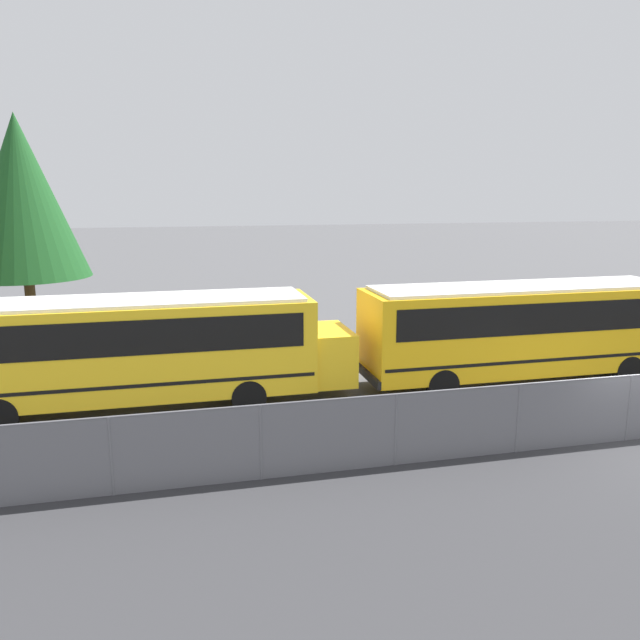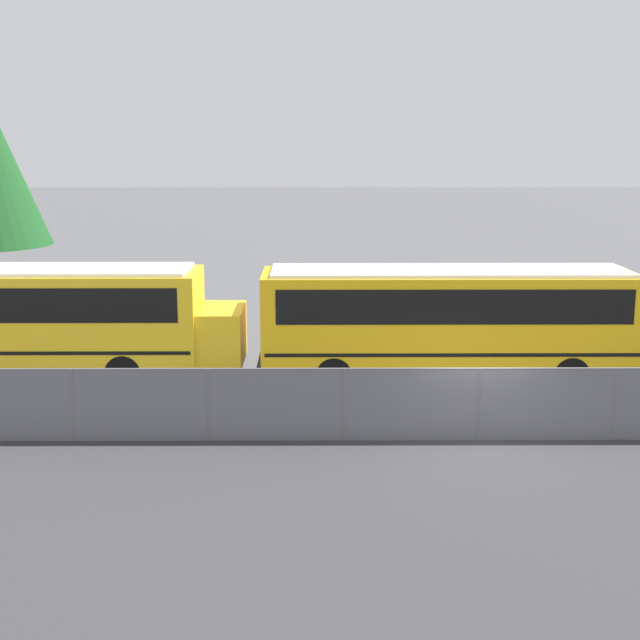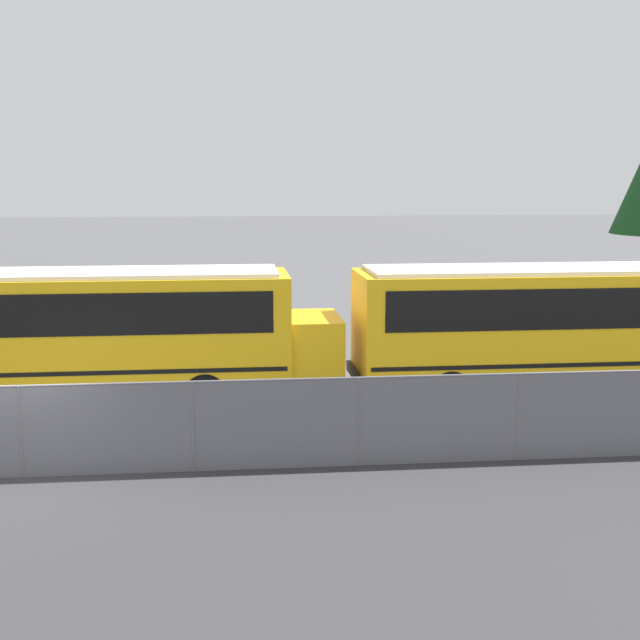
{
  "view_description": "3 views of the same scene",
  "coord_description": "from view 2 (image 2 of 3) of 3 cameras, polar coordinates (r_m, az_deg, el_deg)",
  "views": [
    {
      "loc": [
        -11.11,
        -12.74,
        6.28
      ],
      "look_at": [
        -6.78,
        5.25,
        2.41
      ],
      "focal_mm": 35.0,
      "sensor_mm": 36.0,
      "label": 1
    },
    {
      "loc": [
        -3.78,
        -19.72,
        7.0
      ],
      "look_at": [
        -3.65,
        4.12,
        2.01
      ],
      "focal_mm": 50.0,
      "sensor_mm": 36.0,
      "label": 2
    },
    {
      "loc": [
        3.76,
        -16.23,
        5.55
      ],
      "look_at": [
        6.07,
        5.21,
        1.98
      ],
      "focal_mm": 50.0,
      "sensor_mm": 36.0,
      "label": 3
    }
  ],
  "objects": [
    {
      "name": "ground_plane",
      "position": [
        21.26,
        10.04,
        -7.58
      ],
      "size": [
        200.0,
        200.0,
        0.0
      ],
      "primitive_type": "plane",
      "color": "#4C4C4F"
    },
    {
      "name": "road_strip",
      "position": [
        15.86,
        13.98,
        -14.73
      ],
      "size": [
        108.99,
        12.0,
        0.01
      ],
      "color": "#333335",
      "rests_on": "ground_plane"
    },
    {
      "name": "fence",
      "position": [
        20.98,
        10.13,
        -5.28
      ],
      "size": [
        75.06,
        0.07,
        1.75
      ],
      "color": "#9EA0A5",
      "rests_on": "ground_plane"
    },
    {
      "name": "school_bus_1",
      "position": [
        26.94,
        -18.37,
        0.39
      ],
      "size": [
        11.92,
        2.64,
        3.27
      ],
      "color": "yellow",
      "rests_on": "ground_plane"
    },
    {
      "name": "school_bus_2",
      "position": [
        25.66,
        8.74,
        0.32
      ],
      "size": [
        11.92,
        2.64,
        3.27
      ],
      "color": "yellow",
      "rests_on": "ground_plane"
    }
  ]
}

